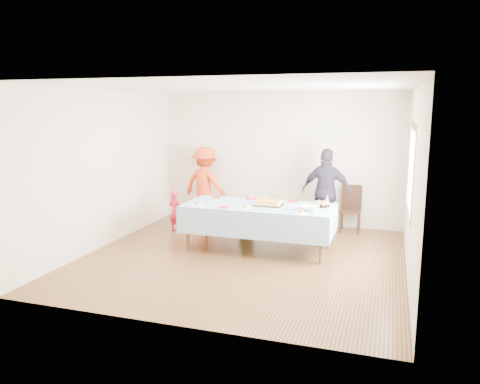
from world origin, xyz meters
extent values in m
plane|color=#432413|center=(0.00, 0.00, 0.00)|extent=(5.00, 5.00, 0.00)
cube|color=beige|center=(0.00, 2.50, 1.35)|extent=(5.00, 0.04, 2.70)
cube|color=beige|center=(0.00, -2.50, 1.35)|extent=(5.00, 0.04, 2.70)
cube|color=beige|center=(-2.50, 0.00, 1.35)|extent=(0.04, 5.00, 2.70)
cube|color=beige|center=(2.50, 0.00, 1.35)|extent=(0.04, 5.00, 2.70)
cube|color=white|center=(0.00, 0.00, 2.70)|extent=(5.00, 5.00, 0.04)
cube|color=#472B16|center=(2.47, 0.20, 1.50)|extent=(0.03, 1.75, 1.35)
cylinder|color=#52381C|center=(-1.00, 0.07, 0.36)|extent=(0.06, 0.06, 0.73)
cylinder|color=#52381C|center=(1.24, 0.07, 0.36)|extent=(0.06, 0.06, 0.73)
cylinder|color=#52381C|center=(-1.00, 0.91, 0.36)|extent=(0.06, 0.06, 0.73)
cylinder|color=#52381C|center=(1.24, 0.91, 0.36)|extent=(0.06, 0.06, 0.73)
cube|color=#52381C|center=(0.12, 0.49, 0.75)|extent=(2.40, 1.00, 0.04)
cube|color=silver|center=(0.12, 0.49, 0.78)|extent=(2.50, 1.10, 0.01)
cube|color=black|center=(0.29, 0.51, 0.79)|extent=(0.46, 0.35, 0.01)
cube|color=#F2D95C|center=(0.29, 0.51, 0.82)|extent=(0.39, 0.29, 0.06)
cube|color=#AB6E27|center=(0.29, 0.51, 0.86)|extent=(0.39, 0.29, 0.01)
cylinder|color=black|center=(1.13, 0.70, 0.79)|extent=(0.30, 0.30, 0.02)
sphere|color=tan|center=(1.21, 0.70, 0.83)|extent=(0.07, 0.07, 0.07)
sphere|color=tan|center=(1.17, 0.77, 0.83)|extent=(0.07, 0.07, 0.07)
sphere|color=tan|center=(1.09, 0.77, 0.83)|extent=(0.07, 0.07, 0.07)
sphere|color=tan|center=(1.05, 0.70, 0.83)|extent=(0.07, 0.07, 0.07)
sphere|color=tan|center=(1.09, 0.63, 0.83)|extent=(0.07, 0.07, 0.07)
sphere|color=tan|center=(1.17, 0.63, 0.83)|extent=(0.07, 0.07, 0.07)
sphere|color=tan|center=(1.13, 0.70, 0.83)|extent=(0.07, 0.07, 0.07)
imported|color=silver|center=(1.01, 0.33, 0.82)|extent=(0.31, 0.31, 0.08)
cone|color=silver|center=(1.20, 0.95, 0.86)|extent=(0.09, 0.09, 0.16)
cylinder|color=red|center=(-0.79, 0.90, 0.79)|extent=(0.18, 0.18, 0.01)
cylinder|color=red|center=(-0.14, 0.95, 0.79)|extent=(0.18, 0.18, 0.01)
cylinder|color=red|center=(0.09, 0.92, 0.79)|extent=(0.20, 0.20, 0.01)
cylinder|color=red|center=(0.62, 0.94, 0.79)|extent=(0.19, 0.19, 0.01)
cylinder|color=red|center=(-0.37, 0.11, 0.79)|extent=(0.17, 0.17, 0.01)
cylinder|color=white|center=(-0.85, 0.13, 0.79)|extent=(0.22, 0.22, 0.01)
cylinder|color=white|center=(-0.04, 0.18, 0.79)|extent=(0.23, 0.23, 0.01)
cylinder|color=white|center=(0.92, 0.08, 0.79)|extent=(0.19, 0.19, 0.01)
cylinder|color=black|center=(1.33, 2.02, 0.20)|extent=(0.03, 0.03, 0.40)
cylinder|color=black|center=(1.67, 2.02, 0.20)|extent=(0.03, 0.03, 0.40)
cylinder|color=black|center=(1.34, 2.35, 0.20)|extent=(0.03, 0.03, 0.40)
cylinder|color=black|center=(1.67, 2.35, 0.20)|extent=(0.03, 0.03, 0.40)
cube|color=black|center=(1.50, 2.19, 0.42)|extent=(0.39, 0.39, 0.05)
cube|color=black|center=(1.50, 2.36, 0.67)|extent=(0.39, 0.04, 0.46)
imported|color=red|center=(-1.73, 1.13, 0.41)|extent=(0.34, 0.27, 0.81)
imported|color=#316722|center=(-0.30, 1.16, 0.38)|extent=(0.40, 0.29, 0.75)
imported|color=#B37553|center=(-0.30, 1.26, 0.39)|extent=(0.39, 0.31, 0.77)
imported|color=#E1451C|center=(-1.53, 2.20, 0.78)|extent=(1.12, 0.80, 1.57)
imported|color=#302C3D|center=(1.07, 1.85, 0.82)|extent=(0.99, 0.49, 1.64)
camera|label=1|loc=(2.18, -6.90, 2.40)|focal=35.00mm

